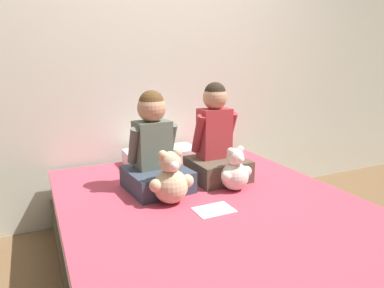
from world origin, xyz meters
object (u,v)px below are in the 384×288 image
at_px(bed, 209,237).
at_px(sign_card, 214,210).
at_px(pillow_at_headboard, 161,156).
at_px(teddy_bear_held_by_left_child, 171,181).
at_px(teddy_bear_held_by_right_child, 235,172).
at_px(child_on_right, 216,143).
at_px(child_on_left, 155,152).

distance_m(bed, sign_card, 0.28).
xyz_separation_m(bed, pillow_at_headboard, (0.00, 0.80, 0.29)).
relative_size(teddy_bear_held_by_left_child, teddy_bear_held_by_right_child, 1.13).
bearing_deg(child_on_right, bed, -125.88).
xyz_separation_m(bed, child_on_right, (0.22, 0.32, 0.48)).
xyz_separation_m(bed, child_on_left, (-0.22, 0.32, 0.48)).
relative_size(bed, child_on_right, 2.99).
distance_m(bed, pillow_at_headboard, 0.85).
bearing_deg(bed, teddy_bear_held_by_left_child, 163.97).
bearing_deg(child_on_right, pillow_at_headboard, 112.32).
distance_m(bed, teddy_bear_held_by_left_child, 0.43).
height_order(pillow_at_headboard, sign_card, pillow_at_headboard).
distance_m(child_on_left, teddy_bear_held_by_right_child, 0.51).
xyz_separation_m(child_on_left, child_on_right, (0.43, -0.00, 0.01)).
bearing_deg(teddy_bear_held_by_right_child, pillow_at_headboard, 97.34).
height_order(child_on_left, teddy_bear_held_by_left_child, child_on_left).
bearing_deg(pillow_at_headboard, child_on_right, -65.98).
xyz_separation_m(bed, sign_card, (-0.04, -0.13, 0.24)).
xyz_separation_m(teddy_bear_held_by_left_child, teddy_bear_held_by_right_child, (0.43, 0.01, -0.02)).
xyz_separation_m(pillow_at_headboard, sign_card, (-0.04, -0.93, -0.05)).
height_order(teddy_bear_held_by_left_child, teddy_bear_held_by_right_child, teddy_bear_held_by_left_child).
xyz_separation_m(bed, teddy_bear_held_by_right_child, (0.22, 0.08, 0.36)).
bearing_deg(sign_card, teddy_bear_held_by_right_child, 38.45).
xyz_separation_m(teddy_bear_held_by_left_child, pillow_at_headboard, (0.22, 0.74, -0.08)).
bearing_deg(child_on_left, teddy_bear_held_by_right_child, -34.65).
relative_size(bed, pillow_at_headboard, 3.50).
distance_m(child_on_left, sign_card, 0.54).
height_order(bed, teddy_bear_held_by_right_child, teddy_bear_held_by_right_child).
bearing_deg(child_on_right, teddy_bear_held_by_right_child, -91.43).
xyz_separation_m(teddy_bear_held_by_left_child, sign_card, (0.17, -0.19, -0.13)).
relative_size(teddy_bear_held_by_left_child, sign_card, 1.49).
height_order(child_on_left, child_on_right, child_on_right).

